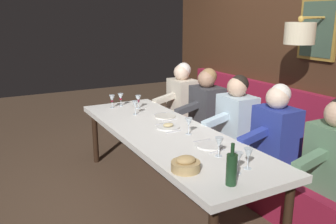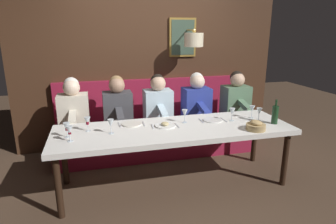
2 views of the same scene
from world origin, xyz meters
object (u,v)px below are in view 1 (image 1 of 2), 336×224
diner_far (207,102)px  wine_glass_5 (135,105)px  wine_glass_4 (238,158)px  wine_bottle (232,169)px  wine_glass_3 (112,99)px  diner_near (276,127)px  diner_farthest (182,93)px  diner_nearest (335,149)px  wine_glass_0 (248,154)px  dining_table (167,137)px  wine_glass_7 (219,143)px  bread_bowl (186,164)px  wine_glass_2 (189,123)px  wine_glass_1 (121,97)px  diner_middle (237,113)px  wine_glass_6 (138,99)px

diner_far → wine_glass_5: bearing=170.5°
diner_far → wine_glass_4: bearing=-117.9°
wine_glass_4 → wine_bottle: wine_bottle is taller
wine_glass_3 → wine_bottle: size_ratio=0.55×
wine_glass_4 → diner_near: bearing=29.7°
diner_farthest → diner_nearest: bearing=-90.0°
wine_glass_0 → wine_glass_4: 0.13m
dining_table → diner_far: bearing=33.3°
diner_nearest → wine_glass_3: (-1.03, 2.40, 0.04)m
wine_glass_7 → bread_bowl: bearing=-164.4°
dining_table → wine_glass_4: size_ratio=16.99×
wine_glass_7 → bread_bowl: wine_glass_7 is taller
dining_table → wine_glass_2: bearing=-49.0°
diner_far → wine_glass_1: (-0.90, 0.61, 0.04)m
diner_middle → diner_far: (0.00, 0.58, 0.00)m
dining_table → diner_near: size_ratio=3.52×
wine_glass_7 → wine_glass_0: bearing=-81.5°
wine_glass_0 → wine_glass_6: bearing=89.6°
dining_table → wine_glass_5: size_ratio=16.99×
diner_middle → wine_glass_0: 1.32m
wine_glass_5 → dining_table: bearing=-88.4°
diner_farthest → wine_glass_0: (-0.77, -2.25, 0.04)m
diner_nearest → wine_glass_2: (-0.73, 1.07, 0.04)m
wine_glass_2 → wine_glass_3: bearing=102.8°
diner_middle → wine_glass_7: size_ratio=4.82×
wine_glass_1 → wine_glass_6: bearing=-54.4°
diner_farthest → wine_bottle: diner_farthest is taller
wine_glass_2 → diner_nearest: bearing=-55.6°
diner_near → diner_farthest: (0.00, 1.77, 0.00)m
diner_nearest → bread_bowl: diner_nearest is taller
diner_nearest → wine_glass_7: (-0.81, 0.47, 0.04)m
diner_nearest → diner_farthest: same height
bread_bowl → wine_glass_7: bearing=15.6°
diner_middle → wine_glass_5: (-0.90, 0.73, 0.04)m
dining_table → wine_glass_5: (-0.02, 0.73, 0.18)m
diner_nearest → diner_middle: bearing=90.0°
wine_glass_1 → wine_glass_2: (0.17, -1.36, 0.00)m
diner_farthest → bread_bowl: bearing=-120.3°
wine_glass_5 → diner_far: bearing=-9.5°
wine_glass_0 → wine_glass_3: same height
wine_glass_0 → diner_nearest: bearing=-12.4°
diner_far → wine_glass_6: size_ratio=4.82×
wine_glass_6 → wine_glass_3: bearing=148.0°
wine_glass_3 → dining_table: bearing=-82.6°
wine_glass_3 → bread_bowl: 2.04m
diner_far → bread_bowl: diner_far is taller
dining_table → bread_bowl: 0.94m
diner_nearest → wine_glass_5: 2.17m
diner_nearest → diner_farthest: size_ratio=1.00×
diner_nearest → diner_far: (0.00, 1.82, 0.00)m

